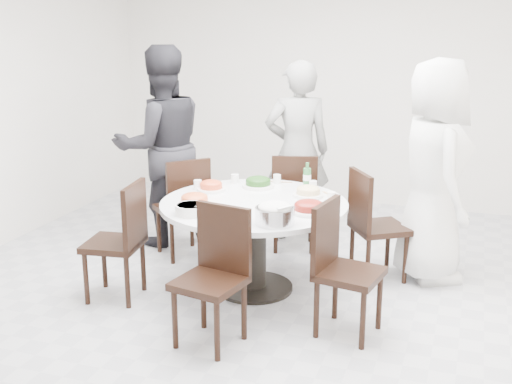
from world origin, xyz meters
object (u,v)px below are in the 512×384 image
(diner_right, at_px, (433,171))
(rice_bowl, at_px, (275,216))
(beverage_bottle, at_px, (307,176))
(chair_s, at_px, (209,279))
(chair_se, at_px, (350,271))
(chair_ne, at_px, (380,225))
(chair_nw, at_px, (182,206))
(chair_n, at_px, (294,200))
(soup_bowl, at_px, (191,209))
(diner_left, at_px, (161,147))
(chair_sw, at_px, (113,241))
(dining_table, at_px, (254,246))
(diner_middle, at_px, (297,151))

(diner_right, xyz_separation_m, rice_bowl, (-1.00, -1.22, -0.12))
(beverage_bottle, bearing_deg, diner_right, 11.67)
(chair_s, relative_size, rice_bowl, 3.35)
(chair_se, distance_m, beverage_bottle, 1.25)
(chair_ne, xyz_separation_m, rice_bowl, (-0.60, -1.05, 0.34))
(chair_nw, height_order, beverage_bottle, beverage_bottle)
(chair_n, xyz_separation_m, rice_bowl, (0.28, -1.53, 0.34))
(diner_right, distance_m, soup_bowl, 2.06)
(diner_left, distance_m, soup_bowl, 1.57)
(chair_ne, height_order, chair_n, same)
(chair_ne, relative_size, soup_bowl, 3.92)
(chair_nw, relative_size, beverage_bottle, 4.15)
(chair_sw, xyz_separation_m, diner_right, (2.32, 1.26, 0.46))
(chair_nw, xyz_separation_m, chair_sw, (-0.10, -1.04, 0.00))
(rice_bowl, bearing_deg, chair_s, -122.24)
(chair_ne, distance_m, chair_n, 1.01)
(dining_table, xyz_separation_m, chair_s, (0.01, -0.96, 0.10))
(chair_n, height_order, diner_left, diner_left)
(dining_table, relative_size, diner_right, 0.80)
(diner_middle, bearing_deg, chair_se, 91.77)
(dining_table, height_order, chair_s, chair_s)
(dining_table, xyz_separation_m, chair_nw, (-0.90, 0.53, 0.10))
(diner_right, distance_m, diner_left, 2.56)
(chair_nw, bearing_deg, diner_left, -88.88)
(chair_n, relative_size, chair_sw, 1.00)
(rice_bowl, relative_size, soup_bowl, 1.17)
(soup_bowl, relative_size, beverage_bottle, 1.06)
(chair_n, height_order, chair_nw, same)
(diner_left, bearing_deg, diner_right, 136.12)
(chair_nw, relative_size, chair_se, 1.00)
(dining_table, distance_m, rice_bowl, 0.72)
(chair_nw, distance_m, diner_right, 2.28)
(diner_middle, height_order, beverage_bottle, diner_middle)
(chair_nw, distance_m, diner_left, 0.66)
(dining_table, bearing_deg, chair_nw, 149.50)
(diner_middle, bearing_deg, diner_left, 0.69)
(dining_table, bearing_deg, soup_bowl, -126.61)
(chair_ne, distance_m, soup_bowl, 1.66)
(diner_right, bearing_deg, chair_n, 52.75)
(chair_sw, relative_size, diner_right, 0.51)
(soup_bowl, height_order, beverage_bottle, beverage_bottle)
(dining_table, xyz_separation_m, diner_middle, (-0.02, 1.37, 0.52))
(chair_s, xyz_separation_m, beverage_bottle, (0.28, 1.50, 0.39))
(chair_n, xyz_separation_m, diner_left, (-1.27, -0.24, 0.49))
(chair_sw, bearing_deg, chair_nw, 166.66)
(chair_s, xyz_separation_m, rice_bowl, (0.31, 0.49, 0.34))
(chair_n, xyz_separation_m, beverage_bottle, (0.26, -0.52, 0.39))
(diner_middle, bearing_deg, beverage_bottle, 86.90)
(chair_nw, bearing_deg, rice_bowl, 92.63)
(beverage_bottle, bearing_deg, diner_middle, 110.87)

